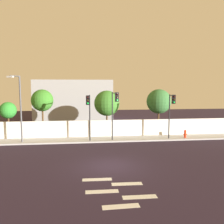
# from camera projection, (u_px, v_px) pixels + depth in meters

# --- Properties ---
(ground_plane) EXTENTS (80.00, 80.00, 0.00)m
(ground_plane) POSITION_uv_depth(u_px,v_px,m) (110.00, 166.00, 16.99)
(ground_plane) COLOR #261B2B
(sidewalk) EXTENTS (36.00, 2.40, 0.15)m
(sidewalk) POSITION_uv_depth(u_px,v_px,m) (102.00, 139.00, 25.08)
(sidewalk) COLOR #AFAFAF
(sidewalk) RESTS_ON ground
(perimeter_wall) EXTENTS (36.00, 0.18, 1.80)m
(perimeter_wall) POSITION_uv_depth(u_px,v_px,m) (101.00, 128.00, 26.24)
(perimeter_wall) COLOR white
(perimeter_wall) RESTS_ON sidewalk
(crosswalk_marking) EXTENTS (3.87, 3.89, 0.01)m
(crosswalk_marking) POSITION_uv_depth(u_px,v_px,m) (117.00, 191.00, 12.93)
(crosswalk_marking) COLOR silver
(crosswalk_marking) RESTS_ON ground
(traffic_light_left) EXTENTS (0.35, 1.51, 4.69)m
(traffic_light_left) POSITION_uv_depth(u_px,v_px,m) (172.00, 107.00, 24.19)
(traffic_light_left) COLOR black
(traffic_light_left) RESTS_ON sidewalk
(traffic_light_center) EXTENTS (0.44, 1.51, 4.66)m
(traffic_light_center) POSITION_uv_depth(u_px,v_px,m) (89.00, 108.00, 23.23)
(traffic_light_center) COLOR black
(traffic_light_center) RESTS_ON sidewalk
(traffic_light_right) EXTENTS (0.52, 1.64, 4.95)m
(traffic_light_right) POSITION_uv_depth(u_px,v_px,m) (115.00, 106.00, 23.45)
(traffic_light_right) COLOR black
(traffic_light_right) RESTS_ON sidewalk
(street_lamp_curbside) EXTENTS (0.84, 1.75, 6.54)m
(street_lamp_curbside) POSITION_uv_depth(u_px,v_px,m) (19.00, 103.00, 23.06)
(street_lamp_curbside) COLOR #4C4C51
(street_lamp_curbside) RESTS_ON sidewalk
(fire_hydrant) EXTENTS (0.44, 0.26, 0.85)m
(fire_hydrant) POSITION_uv_depth(u_px,v_px,m) (185.00, 133.00, 25.56)
(fire_hydrant) COLOR red
(fire_hydrant) RESTS_ON sidewalk
(roadside_tree_leftmost) EXTENTS (1.85, 1.85, 3.94)m
(roadside_tree_leftmost) POSITION_uv_depth(u_px,v_px,m) (8.00, 110.00, 26.39)
(roadside_tree_leftmost) COLOR brown
(roadside_tree_leftmost) RESTS_ON ground
(roadside_tree_midleft) EXTENTS (2.47, 2.47, 5.33)m
(roadside_tree_midleft) POSITION_uv_depth(u_px,v_px,m) (42.00, 101.00, 26.70)
(roadside_tree_midleft) COLOR brown
(roadside_tree_midleft) RESTS_ON ground
(roadside_tree_midright) EXTENTS (2.96, 2.96, 5.19)m
(roadside_tree_midright) POSITION_uv_depth(u_px,v_px,m) (107.00, 103.00, 27.58)
(roadside_tree_midright) COLOR brown
(roadside_tree_midright) RESTS_ON ground
(roadside_tree_rightmost) EXTENTS (2.92, 2.92, 5.33)m
(roadside_tree_rightmost) POSITION_uv_depth(u_px,v_px,m) (159.00, 102.00, 28.28)
(roadside_tree_rightmost) COLOR brown
(roadside_tree_rightmost) RESTS_ON ground
(low_building_distant) EXTENTS (12.43, 6.00, 6.68)m
(low_building_distant) POSITION_uv_depth(u_px,v_px,m) (74.00, 100.00, 39.42)
(low_building_distant) COLOR #9C9C9C
(low_building_distant) RESTS_ON ground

